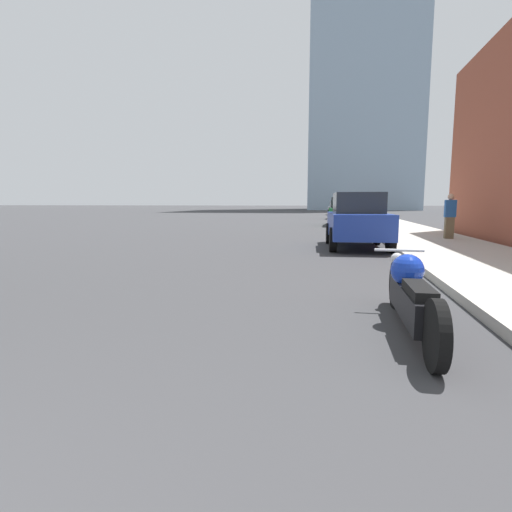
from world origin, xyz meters
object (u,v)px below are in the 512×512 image
parked_car_blue (357,220)px  parked_car_green (343,211)px  motorcycle (411,295)px  pedestrian (450,216)px  parked_car_red (338,207)px  parked_car_black (340,209)px  parked_car_white (337,208)px

parked_car_blue → parked_car_green: size_ratio=0.91×
motorcycle → pedestrian: 10.99m
motorcycle → parked_car_red: (-0.24, 53.75, 0.44)m
parked_car_black → pedestrian: pedestrian is taller
motorcycle → parked_car_red: bearing=90.1°
parked_car_red → parked_car_green: bearing=-89.1°
parked_car_red → parked_car_blue: bearing=-89.0°
parked_car_red → pedestrian: (3.40, -43.24, 0.11)m
parked_car_red → parked_car_white: bearing=-90.0°
parked_car_blue → pedestrian: bearing=30.8°
parked_car_green → parked_car_black: bearing=91.0°
motorcycle → parked_car_white: size_ratio=0.66×
parked_car_blue → parked_car_black: (-0.17, 23.48, -0.05)m
parked_car_blue → parked_car_green: parked_car_green is taller
motorcycle → parked_car_green: bearing=90.5°
parked_car_blue → parked_car_black: bearing=87.3°
parked_car_white → parked_car_red: bearing=84.6°
parked_car_green → parked_car_black: parked_car_green is taller
parked_car_red → parked_car_black: bearing=-89.2°
parked_car_blue → parked_car_green: 12.65m
motorcycle → parked_car_blue: bearing=90.6°
parked_car_green → parked_car_black: size_ratio=1.03×
parked_car_black → parked_car_white: size_ratio=1.02×
motorcycle → parked_car_red: size_ratio=0.62×
parked_car_black → parked_car_white: parked_car_black is taller
parked_car_white → pedestrian: bearing=-88.2°
motorcycle → parked_car_blue: (-0.11, 8.30, 0.46)m
parked_car_blue → parked_car_red: 45.45m
parked_car_blue → parked_car_black: size_ratio=0.93×
motorcycle → pedestrian: size_ratio=1.74×
parked_car_white → pedestrian: size_ratio=2.64×
parked_car_red → motorcycle: bearing=-88.9°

